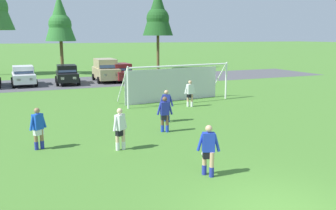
{
  "coord_description": "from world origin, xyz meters",
  "views": [
    {
      "loc": [
        -5.7,
        -6.52,
        4.33
      ],
      "look_at": [
        0.41,
        8.04,
        1.25
      ],
      "focal_mm": 37.99,
      "sensor_mm": 36.0,
      "label": 1
    }
  ],
  "objects_px": {
    "player_midfield_center": "(166,106)",
    "player_trailing_back": "(190,94)",
    "player_defender_far": "(208,151)",
    "parked_car_slot_left": "(23,76)",
    "player_winger_left": "(120,129)",
    "player_striker_near": "(38,129)",
    "parked_car_slot_center_left": "(67,74)",
    "parked_car_slot_center": "(106,70)",
    "soccer_goal": "(175,82)",
    "player_winger_right": "(165,114)",
    "soccer_ball": "(204,154)",
    "parked_car_slot_center_right": "(121,72)"
  },
  "relations": [
    {
      "from": "player_midfield_center",
      "to": "player_trailing_back",
      "type": "bearing_deg",
      "value": 47.16
    },
    {
      "from": "player_defender_far",
      "to": "parked_car_slot_left",
      "type": "distance_m",
      "value": 25.03
    },
    {
      "from": "player_winger_left",
      "to": "player_trailing_back",
      "type": "relative_size",
      "value": 1.0
    },
    {
      "from": "player_striker_near",
      "to": "parked_car_slot_left",
      "type": "relative_size",
      "value": 0.38
    },
    {
      "from": "player_trailing_back",
      "to": "parked_car_slot_center_left",
      "type": "distance_m",
      "value": 15.01
    },
    {
      "from": "player_striker_near",
      "to": "parked_car_slot_center",
      "type": "height_order",
      "value": "parked_car_slot_center"
    },
    {
      "from": "soccer_goal",
      "to": "player_trailing_back",
      "type": "distance_m",
      "value": 2.09
    },
    {
      "from": "player_trailing_back",
      "to": "parked_car_slot_left",
      "type": "bearing_deg",
      "value": 122.99
    },
    {
      "from": "player_winger_left",
      "to": "player_winger_right",
      "type": "height_order",
      "value": "same"
    },
    {
      "from": "soccer_ball",
      "to": "parked_car_slot_left",
      "type": "bearing_deg",
      "value": 103.93
    },
    {
      "from": "player_striker_near",
      "to": "player_trailing_back",
      "type": "distance_m",
      "value": 10.57
    },
    {
      "from": "player_winger_right",
      "to": "parked_car_slot_center",
      "type": "distance_m",
      "value": 19.28
    },
    {
      "from": "soccer_ball",
      "to": "player_midfield_center",
      "type": "xyz_separation_m",
      "value": [
        0.77,
        5.49,
        0.71
      ]
    },
    {
      "from": "player_winger_left",
      "to": "parked_car_slot_center_right",
      "type": "bearing_deg",
      "value": 74.61
    },
    {
      "from": "player_winger_right",
      "to": "parked_car_slot_left",
      "type": "xyz_separation_m",
      "value": [
        -5.63,
        19.22,
        0.05
      ]
    },
    {
      "from": "player_midfield_center",
      "to": "player_winger_right",
      "type": "height_order",
      "value": "same"
    },
    {
      "from": "soccer_ball",
      "to": "parked_car_slot_center",
      "type": "xyz_separation_m",
      "value": [
        1.67,
        22.9,
        1.0
      ]
    },
    {
      "from": "soccer_ball",
      "to": "player_trailing_back",
      "type": "bearing_deg",
      "value": 67.05
    },
    {
      "from": "soccer_ball",
      "to": "player_defender_far",
      "type": "relative_size",
      "value": 0.13
    },
    {
      "from": "player_striker_near",
      "to": "parked_car_slot_center_left",
      "type": "relative_size",
      "value": 0.38
    },
    {
      "from": "player_midfield_center",
      "to": "parked_car_slot_center_left",
      "type": "xyz_separation_m",
      "value": [
        -2.78,
        16.99,
        0.05
      ]
    },
    {
      "from": "parked_car_slot_center",
      "to": "player_trailing_back",
      "type": "bearing_deg",
      "value": -82.23
    },
    {
      "from": "player_defender_far",
      "to": "parked_car_slot_left",
      "type": "bearing_deg",
      "value": 101.33
    },
    {
      "from": "player_winger_right",
      "to": "parked_car_slot_center_left",
      "type": "distance_m",
      "value": 18.88
    },
    {
      "from": "player_winger_left",
      "to": "parked_car_slot_center_right",
      "type": "height_order",
      "value": "parked_car_slot_center_right"
    },
    {
      "from": "player_midfield_center",
      "to": "player_winger_left",
      "type": "relative_size",
      "value": 1.0
    },
    {
      "from": "soccer_goal",
      "to": "soccer_ball",
      "type": "bearing_deg",
      "value": -108.22
    },
    {
      "from": "player_midfield_center",
      "to": "parked_car_slot_center_left",
      "type": "relative_size",
      "value": 0.38
    },
    {
      "from": "soccer_ball",
      "to": "player_winger_right",
      "type": "bearing_deg",
      "value": 90.78
    },
    {
      "from": "player_midfield_center",
      "to": "player_defender_far",
      "type": "xyz_separation_m",
      "value": [
        -1.54,
        -7.12,
        0.0
      ]
    },
    {
      "from": "parked_car_slot_center",
      "to": "parked_car_slot_center_right",
      "type": "height_order",
      "value": "parked_car_slot_center"
    },
    {
      "from": "soccer_ball",
      "to": "player_trailing_back",
      "type": "relative_size",
      "value": 0.13
    },
    {
      "from": "parked_car_slot_left",
      "to": "parked_car_slot_center",
      "type": "distance_m",
      "value": 7.36
    },
    {
      "from": "parked_car_slot_center_left",
      "to": "player_striker_near",
      "type": "bearing_deg",
      "value": -100.3
    },
    {
      "from": "soccer_ball",
      "to": "soccer_goal",
      "type": "relative_size",
      "value": 0.03
    },
    {
      "from": "player_midfield_center",
      "to": "player_winger_right",
      "type": "distance_m",
      "value": 1.97
    },
    {
      "from": "player_striker_near",
      "to": "player_winger_left",
      "type": "height_order",
      "value": "same"
    },
    {
      "from": "soccer_ball",
      "to": "parked_car_slot_center",
      "type": "relative_size",
      "value": 0.05
    },
    {
      "from": "player_midfield_center",
      "to": "soccer_goal",
      "type": "bearing_deg",
      "value": 61.99
    },
    {
      "from": "player_trailing_back",
      "to": "parked_car_slot_center_left",
      "type": "relative_size",
      "value": 0.38
    },
    {
      "from": "soccer_goal",
      "to": "player_winger_left",
      "type": "distance_m",
      "value": 10.59
    },
    {
      "from": "player_striker_near",
      "to": "player_defender_far",
      "type": "height_order",
      "value": "same"
    },
    {
      "from": "player_winger_right",
      "to": "player_trailing_back",
      "type": "height_order",
      "value": "same"
    },
    {
      "from": "player_winger_right",
      "to": "player_trailing_back",
      "type": "bearing_deg",
      "value": 52.96
    },
    {
      "from": "player_winger_right",
      "to": "parked_car_slot_center",
      "type": "bearing_deg",
      "value": 84.87
    },
    {
      "from": "soccer_ball",
      "to": "player_midfield_center",
      "type": "distance_m",
      "value": 5.59
    },
    {
      "from": "player_striker_near",
      "to": "parked_car_slot_center",
      "type": "bearing_deg",
      "value": 69.95
    },
    {
      "from": "soccer_goal",
      "to": "player_striker_near",
      "type": "xyz_separation_m",
      "value": [
        -8.99,
        -7.36,
        -0.47
      ]
    },
    {
      "from": "player_striker_near",
      "to": "player_trailing_back",
      "type": "relative_size",
      "value": 1.0
    },
    {
      "from": "soccer_goal",
      "to": "parked_car_slot_center_left",
      "type": "bearing_deg",
      "value": 114.82
    }
  ]
}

